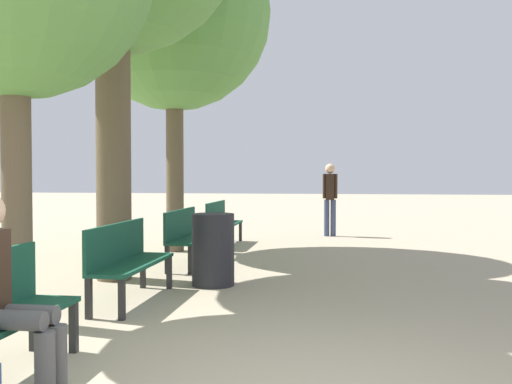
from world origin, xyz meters
name	(u,v)px	position (x,y,z in m)	size (l,w,h in m)	color
bench_row_1	(126,256)	(-2.17, 2.84, 0.52)	(0.44, 1.69, 0.90)	#144733
bench_row_2	(187,233)	(-2.17, 5.48, 0.52)	(0.44, 1.69, 0.90)	#144733
bench_row_3	(221,220)	(-2.17, 8.11, 0.52)	(0.44, 1.69, 0.90)	#144733
tree_row_2	(174,14)	(-2.85, 7.11, 4.46)	(3.64, 3.64, 6.31)	brown
person_seated	(4,288)	(-1.94, 0.09, 0.71)	(0.63, 0.36, 1.34)	#4C4C4C
pedestrian_near	(330,195)	(0.02, 10.20, 0.98)	(0.35, 0.23, 1.71)	#384260
trash_bin	(213,250)	(-1.40, 3.94, 0.47)	(0.55, 0.55, 0.94)	#232328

